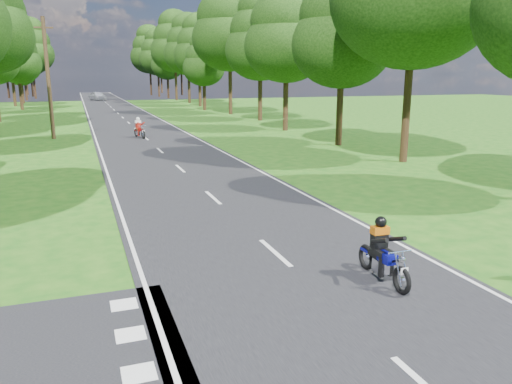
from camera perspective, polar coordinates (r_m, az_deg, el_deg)
name	(u,v)px	position (r m, az deg, el deg)	size (l,w,h in m)	color
ground	(310,284)	(10.77, 6.19, -10.45)	(160.00, 160.00, 0.00)	#185012
main_road	(118,113)	(59.17, -15.50, 8.66)	(7.00, 140.00, 0.02)	black
road_markings	(118,114)	(57.29, -15.49, 8.53)	(7.40, 140.00, 0.01)	silver
treeline	(119,43)	(69.27, -15.39, 16.11)	(40.00, 115.35, 14.78)	black
telegraph_pole	(48,78)	(36.89, -22.66, 11.92)	(1.20, 0.26, 8.00)	#382616
rider_near_blue	(384,250)	(10.94, 14.42, -6.42)	(0.55, 1.66, 1.38)	#0C0D84
rider_far_red	(139,128)	(35.68, -13.19, 7.19)	(0.57, 1.71, 1.43)	#9E0C0C
distant_car	(97,96)	(89.70, -17.67, 10.43)	(1.77, 4.40, 1.50)	silver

